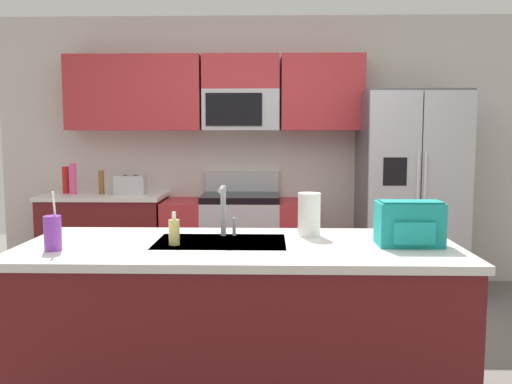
# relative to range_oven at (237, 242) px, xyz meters

# --- Properties ---
(ground_plane) EXTENTS (9.00, 9.00, 0.00)m
(ground_plane) POSITION_rel_range_oven_xyz_m (0.24, -1.80, -0.44)
(ground_plane) COLOR #66605B
(ground_plane) RESTS_ON ground
(kitchen_wall_unit) EXTENTS (5.20, 0.43, 2.60)m
(kitchen_wall_unit) POSITION_rel_range_oven_xyz_m (0.09, 0.28, 1.03)
(kitchen_wall_unit) COLOR beige
(kitchen_wall_unit) RESTS_ON ground
(back_counter) EXTENTS (1.14, 0.63, 0.90)m
(back_counter) POSITION_rel_range_oven_xyz_m (-1.26, -0.00, 0.01)
(back_counter) COLOR maroon
(back_counter) RESTS_ON ground
(range_oven) EXTENTS (1.36, 0.61, 1.10)m
(range_oven) POSITION_rel_range_oven_xyz_m (0.00, 0.00, 0.00)
(range_oven) COLOR #B7BABF
(range_oven) RESTS_ON ground
(refrigerator) EXTENTS (0.90, 0.76, 1.85)m
(refrigerator) POSITION_rel_range_oven_xyz_m (1.60, -0.07, 0.48)
(refrigerator) COLOR #4C4F54
(refrigerator) RESTS_ON ground
(island_counter) EXTENTS (2.24, 0.94, 0.90)m
(island_counter) POSITION_rel_range_oven_xyz_m (0.15, -2.31, 0.01)
(island_counter) COLOR maroon
(island_counter) RESTS_ON ground
(toaster) EXTENTS (0.28, 0.16, 0.18)m
(toaster) POSITION_rel_range_oven_xyz_m (-0.99, -0.05, 0.55)
(toaster) COLOR #B7BABF
(toaster) RESTS_ON back_counter
(pepper_mill) EXTENTS (0.05, 0.05, 0.22)m
(pepper_mill) POSITION_rel_range_oven_xyz_m (-1.28, -0.00, 0.57)
(pepper_mill) COLOR brown
(pepper_mill) RESTS_ON back_counter
(bottle_pink) EXTENTS (0.06, 0.06, 0.29)m
(bottle_pink) POSITION_rel_range_oven_xyz_m (-1.54, -0.03, 0.60)
(bottle_pink) COLOR #EA4C93
(bottle_pink) RESTS_ON back_counter
(bottle_red) EXTENTS (0.06, 0.06, 0.26)m
(bottle_red) POSITION_rel_range_oven_xyz_m (-1.64, 0.05, 0.59)
(bottle_red) COLOR red
(bottle_red) RESTS_ON back_counter
(sink_faucet) EXTENTS (0.09, 0.21, 0.28)m
(sink_faucet) POSITION_rel_range_oven_xyz_m (0.06, -2.12, 0.62)
(sink_faucet) COLOR #B7BABF
(sink_faucet) RESTS_ON island_counter
(drink_cup_purple) EXTENTS (0.08, 0.08, 0.29)m
(drink_cup_purple) POSITION_rel_range_oven_xyz_m (-0.74, -2.50, 0.54)
(drink_cup_purple) COLOR purple
(drink_cup_purple) RESTS_ON island_counter
(soap_dispenser) EXTENTS (0.06, 0.06, 0.17)m
(soap_dispenser) POSITION_rel_range_oven_xyz_m (-0.18, -2.36, 0.53)
(soap_dispenser) COLOR #D8CC66
(soap_dispenser) RESTS_ON island_counter
(paper_towel_roll) EXTENTS (0.12, 0.12, 0.24)m
(paper_towel_roll) POSITION_rel_range_oven_xyz_m (0.53, -2.10, 0.58)
(paper_towel_roll) COLOR white
(paper_towel_roll) RESTS_ON island_counter
(backpack) EXTENTS (0.32, 0.22, 0.23)m
(backpack) POSITION_rel_range_oven_xyz_m (1.02, -2.34, 0.57)
(backpack) COLOR teal
(backpack) RESTS_ON island_counter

